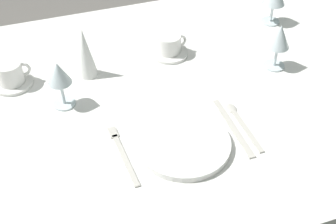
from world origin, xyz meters
The scene contains 12 objects.
dining_table centered at (0.00, 0.00, 0.66)m, with size 1.80×1.11×0.74m.
dinner_plate centered at (0.00, -0.23, 0.75)m, with size 0.25×0.25×0.02m, color white.
fork_outer centered at (-0.16, -0.20, 0.74)m, with size 0.03×0.22×0.00m.
dinner_knife centered at (0.15, -0.21, 0.74)m, with size 0.02×0.24×0.00m.
spoon_soup centered at (0.18, -0.19, 0.74)m, with size 0.03×0.20×0.01m.
saucer_left centered at (-0.40, 0.19, 0.74)m, with size 0.12×0.12×0.01m, color white.
coffee_cup_left centered at (-0.40, 0.19, 0.78)m, with size 0.10×0.08×0.07m.
saucer_right centered at (0.10, 0.19, 0.74)m, with size 0.13×0.13×0.01m, color white.
coffee_cup_right centered at (0.10, 0.19, 0.78)m, with size 0.10×0.08×0.06m.
wine_glass_left centered at (-0.27, 0.04, 0.84)m, with size 0.07×0.07×0.15m.
wine_glass_right centered at (0.40, 0.01, 0.85)m, with size 0.07×0.07×0.15m.
napkin_folded centered at (-0.18, 0.16, 0.82)m, with size 0.06×0.06×0.16m, color white.
Camera 1 is at (-0.30, -0.98, 1.59)m, focal length 47.96 mm.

